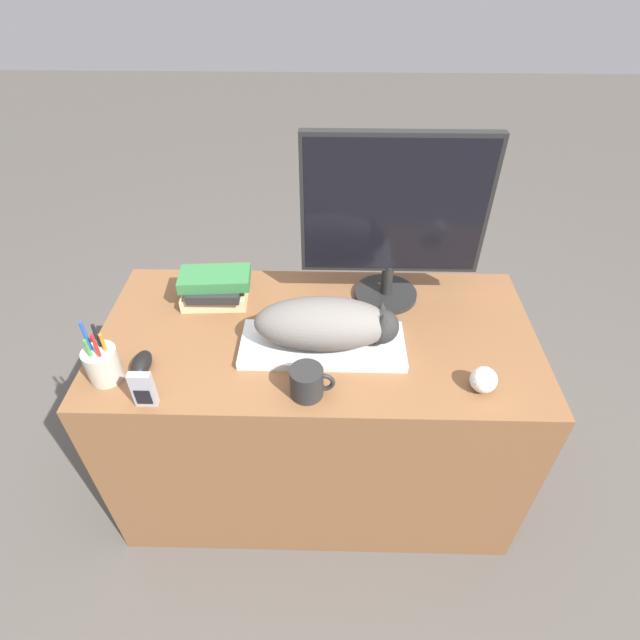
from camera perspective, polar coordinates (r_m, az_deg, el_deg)
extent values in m
plane|color=#4C4742|center=(1.87, -0.53, -24.86)|extent=(12.00, 12.00, 0.00)
cube|color=brown|center=(1.73, -0.28, -10.33)|extent=(1.28, 0.63, 0.72)
cube|color=silver|center=(1.41, 0.30, -2.88)|extent=(0.46, 0.19, 0.02)
ellipsoid|color=#66605B|center=(1.36, 0.31, -0.39)|extent=(0.38, 0.17, 0.14)
sphere|color=#262626|center=(1.37, 7.02, -0.71)|extent=(0.10, 0.10, 0.10)
cone|color=#262626|center=(1.32, 7.25, 0.10)|extent=(0.03, 0.03, 0.04)
cone|color=#262626|center=(1.36, 7.10, 1.44)|extent=(0.03, 0.03, 0.04)
cylinder|color=black|center=(1.61, 7.48, 2.98)|extent=(0.20, 0.20, 0.02)
cylinder|color=black|center=(1.58, 7.67, 4.70)|extent=(0.04, 0.04, 0.10)
cube|color=black|center=(1.45, 8.55, 12.74)|extent=(0.53, 0.03, 0.42)
cube|color=black|center=(1.44, 8.58, 12.58)|extent=(0.51, 0.02, 0.40)
ellipsoid|color=black|center=(1.43, -19.72, -4.70)|extent=(0.05, 0.09, 0.04)
cylinder|color=black|center=(1.27, -1.54, -7.10)|extent=(0.09, 0.09, 0.08)
torus|color=black|center=(1.27, 0.41, -7.14)|extent=(0.06, 0.01, 0.06)
cylinder|color=#B2A893|center=(1.42, -23.55, -4.70)|extent=(0.09, 0.09, 0.10)
cylinder|color=orange|center=(1.39, -23.25, -3.23)|extent=(0.01, 0.01, 0.11)
cylinder|color=black|center=(1.40, -23.87, -2.52)|extent=(0.01, 0.01, 0.13)
cylinder|color=#1E47B2|center=(1.39, -24.86, -2.58)|extent=(0.01, 0.01, 0.15)
cylinder|color=#338C38|center=(1.39, -24.70, -3.80)|extent=(0.01, 0.01, 0.11)
cylinder|color=#B21E1E|center=(1.37, -23.94, -3.56)|extent=(0.01, 0.01, 0.13)
sphere|color=silver|center=(1.35, 18.18, -6.51)|extent=(0.07, 0.07, 0.07)
cube|color=#99999E|center=(1.31, -19.55, -7.48)|extent=(0.06, 0.02, 0.11)
cube|color=black|center=(1.32, -19.54, -8.32)|extent=(0.04, 0.00, 0.05)
cube|color=#C6B284|center=(1.60, -11.91, 2.67)|extent=(0.21, 0.13, 0.04)
cube|color=black|center=(1.58, -11.85, 3.65)|extent=(0.16, 0.14, 0.03)
cube|color=#2D6B38|center=(1.56, -11.93, 4.67)|extent=(0.22, 0.13, 0.04)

